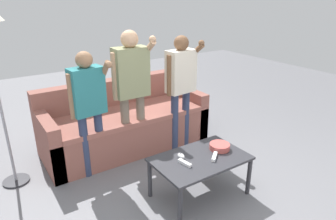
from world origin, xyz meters
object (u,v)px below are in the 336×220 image
Objects in this scene: player_left at (88,100)px; player_right at (181,80)px; couch at (124,124)px; coffee_table at (200,162)px; game_remote_nunchuk at (181,156)px; game_remote_wand_near at (185,163)px; snack_bowl at (220,147)px; game_remote_wand_far at (215,157)px; player_center at (132,82)px.

player_left is 0.95× the size of player_right.
player_right is (0.60, -0.45, 0.62)m from couch.
coffee_table is 0.21m from game_remote_nunchuk.
coffee_table is 5.90× the size of game_remote_wand_near.
snack_bowl is 1.42× the size of game_remote_wand_far.
snack_bowl is at bearing 5.82° from coffee_table.
player_right reaches higher than player_left.
game_remote_wand_far is (-0.16, -0.11, -0.01)m from snack_bowl.
coffee_table is 1.22m from player_center.
player_right is at bearing 79.30° from snack_bowl.
player_right reaches higher than game_remote_wand_far.
game_remote_wand_near is at bearing -123.65° from player_right.
game_remote_wand_far is (0.28, -0.18, -0.01)m from game_remote_nunchuk.
game_remote_nunchuk reaches higher than coffee_table.
game_remote_wand_near is (0.54, -1.01, -0.43)m from player_left.
coffee_table is 10.55× the size of game_remote_nunchuk.
game_remote_wand_far is (0.85, -1.07, -0.43)m from player_left.
coffee_table is 0.22m from game_remote_wand_near.
player_center is at bearing 92.25° from game_remote_nunchuk.
player_right is 1.28m from game_remote_wand_near.
game_remote_wand_near is at bearing -90.12° from player_center.
game_remote_wand_far is at bearing -51.47° from player_left.
player_right reaches higher than coffee_table.
player_left is at bearing -144.26° from couch.
player_left is (-0.60, -0.43, 0.58)m from couch.
game_remote_wand_near is (-0.00, -1.05, -0.54)m from player_center.
coffee_table is 0.15m from game_remote_wand_far.
player_left reaches higher than snack_bowl.
coffee_table is 1.21m from player_right.
game_remote_nunchuk is 1.15m from player_left.
couch reaches higher than game_remote_wand_far.
player_center is 10.04× the size of game_remote_wand_near.
snack_bowl is (0.28, 0.03, 0.08)m from coffee_table.
player_right is (1.20, -0.02, 0.04)m from player_left.
player_center is (-0.04, 0.94, 0.53)m from game_remote_nunchuk.
snack_bowl is 0.13× the size of player_center.
player_left is (-1.02, 0.97, 0.42)m from snack_bowl.
coffee_table is 0.66× the size of player_left.
player_center is 1.07× the size of player_right.
couch is 2.30× the size of coffee_table.
player_left is at bearing 126.72° from coffee_table.
game_remote_nunchuk is at bearing -87.75° from player_center.
player_left reaches higher than game_remote_wand_far.
snack_bowl is 1.07m from player_right.
coffee_table is at bearing -79.03° from player_center.
player_left is at bearing -175.38° from player_center.
player_right reaches higher than snack_bowl.
player_center is (-0.20, 1.04, 0.61)m from coffee_table.
game_remote_nunchuk is (-0.44, 0.07, -0.01)m from snack_bowl.
snack_bowl reaches higher than game_remote_nunchuk.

